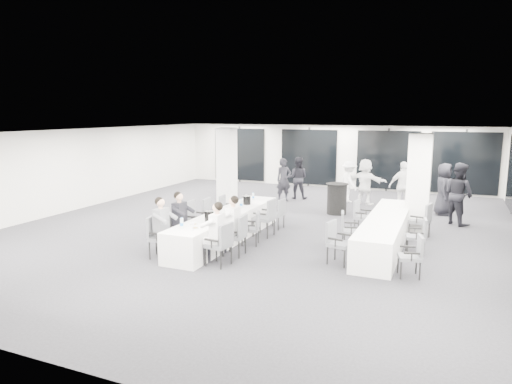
% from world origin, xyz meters
% --- Properties ---
extents(room, '(14.04, 16.04, 2.84)m').
position_xyz_m(room, '(0.89, 1.11, 1.39)').
color(room, '#232428').
rests_on(room, ground).
extents(column_left, '(0.60, 0.60, 2.80)m').
position_xyz_m(column_left, '(-2.80, 3.20, 1.40)').
color(column_left, silver).
rests_on(column_left, floor).
extents(column_right, '(0.60, 0.60, 2.80)m').
position_xyz_m(column_right, '(4.20, 1.00, 1.40)').
color(column_right, silver).
rests_on(column_right, floor).
extents(banquet_table_main, '(0.90, 5.00, 0.75)m').
position_xyz_m(banquet_table_main, '(-0.39, -1.60, 0.38)').
color(banquet_table_main, white).
rests_on(banquet_table_main, floor).
extents(banquet_table_side, '(0.90, 5.00, 0.75)m').
position_xyz_m(banquet_table_side, '(3.56, -0.50, 0.38)').
color(banquet_table_side, white).
rests_on(banquet_table_side, floor).
extents(cocktail_table, '(0.74, 0.74, 1.03)m').
position_xyz_m(cocktail_table, '(1.56, 2.67, 0.52)').
color(cocktail_table, black).
rests_on(cocktail_table, floor).
extents(chair_main_left_near, '(0.60, 0.62, 0.98)m').
position_xyz_m(chair_main_left_near, '(-1.22, -3.56, 0.56)').
color(chair_main_left_near, '#585A60').
rests_on(chair_main_left_near, floor).
extents(chair_main_left_second, '(0.55, 0.58, 0.90)m').
position_xyz_m(chair_main_left_second, '(-1.22, -2.77, 0.52)').
color(chair_main_left_second, '#585A60').
rests_on(chair_main_left_second, floor).
extents(chair_main_left_mid, '(0.52, 0.58, 1.03)m').
position_xyz_m(chair_main_left_mid, '(-1.23, -1.86, 0.59)').
color(chair_main_left_mid, '#585A60').
rests_on(chair_main_left_mid, floor).
extents(chair_main_left_fourth, '(0.50, 0.55, 0.94)m').
position_xyz_m(chair_main_left_fourth, '(-1.22, -0.95, 0.54)').
color(chair_main_left_fourth, '#585A60').
rests_on(chair_main_left_fourth, floor).
extents(chair_main_left_far, '(0.47, 0.51, 0.87)m').
position_xyz_m(chair_main_left_far, '(-1.22, -0.01, 0.50)').
color(chair_main_left_far, '#585A60').
rests_on(chair_main_left_far, floor).
extents(chair_main_right_near, '(0.56, 0.60, 0.98)m').
position_xyz_m(chair_main_right_near, '(0.45, -3.54, 0.56)').
color(chair_main_right_near, '#585A60').
rests_on(chair_main_right_near, floor).
extents(chair_main_right_second, '(0.51, 0.57, 0.97)m').
position_xyz_m(chair_main_right_second, '(0.45, -2.72, 0.56)').
color(chair_main_right_second, '#585A60').
rests_on(chair_main_right_second, floor).
extents(chair_main_right_mid, '(0.52, 0.55, 0.86)m').
position_xyz_m(chair_main_right_mid, '(0.43, -1.76, 0.49)').
color(chair_main_right_mid, '#585A60').
rests_on(chair_main_right_mid, floor).
extents(chair_main_right_fourth, '(0.55, 0.61, 1.04)m').
position_xyz_m(chair_main_right_fourth, '(0.45, -0.86, 0.59)').
color(chair_main_right_fourth, '#585A60').
rests_on(chair_main_right_fourth, floor).
extents(chair_main_right_far, '(0.49, 0.53, 0.88)m').
position_xyz_m(chair_main_right_far, '(0.44, 0.04, 0.50)').
color(chair_main_right_far, '#585A60').
rests_on(chair_main_right_far, floor).
extents(chair_side_left_near, '(0.57, 0.60, 0.96)m').
position_xyz_m(chair_side_left_near, '(2.73, -2.35, 0.55)').
color(chair_side_left_near, '#585A60').
rests_on(chair_side_left_near, floor).
extents(chair_side_left_mid, '(0.56, 0.59, 0.93)m').
position_xyz_m(chair_side_left_mid, '(2.73, -1.15, 0.53)').
color(chair_side_left_mid, '#585A60').
rests_on(chair_side_left_mid, floor).
extents(chair_side_left_far, '(0.50, 0.55, 0.91)m').
position_xyz_m(chair_side_left_far, '(2.73, 0.62, 0.52)').
color(chair_side_left_far, '#585A60').
rests_on(chair_side_left_far, floor).
extents(chair_side_right_near, '(0.54, 0.56, 0.88)m').
position_xyz_m(chair_side_right_near, '(4.38, -2.60, 0.50)').
color(chair_side_right_near, '#585A60').
rests_on(chair_side_right_near, floor).
extents(chair_side_right_mid, '(0.50, 0.54, 0.87)m').
position_xyz_m(chair_side_right_mid, '(4.38, -0.91, 0.50)').
color(chair_side_right_mid, '#585A60').
rests_on(chair_side_right_mid, floor).
extents(chair_side_right_far, '(0.59, 0.62, 0.96)m').
position_xyz_m(chair_side_right_far, '(4.39, 0.58, 0.55)').
color(chair_side_right_far, '#585A60').
rests_on(chair_side_right_far, floor).
extents(seated_guest_a, '(0.50, 0.38, 1.44)m').
position_xyz_m(seated_guest_a, '(-1.06, -3.54, 0.81)').
color(seated_guest_a, slate).
rests_on(seated_guest_a, floor).
extents(seated_guest_b, '(0.50, 0.38, 1.44)m').
position_xyz_m(seated_guest_b, '(-1.06, -2.75, 0.81)').
color(seated_guest_b, black).
rests_on(seated_guest_b, floor).
extents(seated_guest_c, '(0.50, 0.38, 1.44)m').
position_xyz_m(seated_guest_c, '(0.28, -3.53, 0.81)').
color(seated_guest_c, white).
rests_on(seated_guest_c, floor).
extents(seated_guest_d, '(0.50, 0.38, 1.44)m').
position_xyz_m(seated_guest_d, '(0.28, -2.72, 0.81)').
color(seated_guest_d, white).
rests_on(seated_guest_d, floor).
extents(standing_guest_a, '(0.87, 0.87, 1.87)m').
position_xyz_m(standing_guest_a, '(-0.82, 4.08, 0.93)').
color(standing_guest_a, black).
rests_on(standing_guest_a, floor).
extents(standing_guest_b, '(0.97, 0.66, 1.87)m').
position_xyz_m(standing_guest_b, '(-0.50, 4.78, 0.93)').
color(standing_guest_b, black).
rests_on(standing_guest_b, floor).
extents(standing_guest_c, '(1.16, 1.26, 1.77)m').
position_xyz_m(standing_guest_c, '(1.49, 4.97, 0.88)').
color(standing_guest_c, white).
rests_on(standing_guest_c, floor).
extents(standing_guest_d, '(1.28, 0.98, 1.92)m').
position_xyz_m(standing_guest_d, '(3.53, 4.17, 0.96)').
color(standing_guest_d, white).
rests_on(standing_guest_d, floor).
extents(standing_guest_e, '(0.63, 0.97, 1.95)m').
position_xyz_m(standing_guest_e, '(4.83, 3.94, 0.97)').
color(standing_guest_e, black).
rests_on(standing_guest_e, floor).
extents(standing_guest_f, '(1.88, 1.23, 1.91)m').
position_xyz_m(standing_guest_f, '(2.14, 4.69, 0.95)').
color(standing_guest_f, white).
rests_on(standing_guest_f, floor).
extents(standing_guest_g, '(0.83, 0.82, 1.78)m').
position_xyz_m(standing_guest_g, '(-3.72, 4.41, 0.89)').
color(standing_guest_g, black).
rests_on(standing_guest_g, floor).
extents(standing_guest_h, '(1.17, 1.17, 2.13)m').
position_xyz_m(standing_guest_h, '(5.26, 2.68, 1.07)').
color(standing_guest_h, black).
rests_on(standing_guest_h, floor).
extents(ice_bucket_near, '(0.23, 0.23, 0.26)m').
position_xyz_m(ice_bucket_near, '(-0.32, -2.68, 0.88)').
color(ice_bucket_near, black).
rests_on(ice_bucket_near, banquet_table_main).
extents(ice_bucket_far, '(0.22, 0.22, 0.25)m').
position_xyz_m(ice_bucket_far, '(-0.34, -0.43, 0.88)').
color(ice_bucket_far, black).
rests_on(ice_bucket_far, banquet_table_main).
extents(water_bottle_a, '(0.08, 0.08, 0.24)m').
position_xyz_m(water_bottle_a, '(-0.57, -3.53, 0.87)').
color(water_bottle_a, silver).
rests_on(water_bottle_a, banquet_table_main).
extents(water_bottle_b, '(0.08, 0.08, 0.24)m').
position_xyz_m(water_bottle_b, '(-0.27, -0.96, 0.87)').
color(water_bottle_b, silver).
rests_on(water_bottle_b, banquet_table_main).
extents(water_bottle_c, '(0.07, 0.07, 0.21)m').
position_xyz_m(water_bottle_c, '(-0.44, 0.27, 0.86)').
color(water_bottle_c, silver).
rests_on(water_bottle_c, banquet_table_main).
extents(plate_a, '(0.19, 0.19, 0.03)m').
position_xyz_m(plate_a, '(-0.50, -3.11, 0.76)').
color(plate_a, white).
rests_on(plate_a, banquet_table_main).
extents(plate_b, '(0.18, 0.18, 0.03)m').
position_xyz_m(plate_b, '(-0.29, -3.41, 0.76)').
color(plate_b, white).
rests_on(plate_b, banquet_table_main).
extents(plate_c, '(0.20, 0.20, 0.03)m').
position_xyz_m(plate_c, '(-0.40, -2.00, 0.76)').
color(plate_c, white).
rests_on(plate_c, banquet_table_main).
extents(wine_glass, '(0.08, 0.08, 0.21)m').
position_xyz_m(wine_glass, '(-0.23, -3.60, 0.91)').
color(wine_glass, silver).
rests_on(wine_glass, banquet_table_main).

